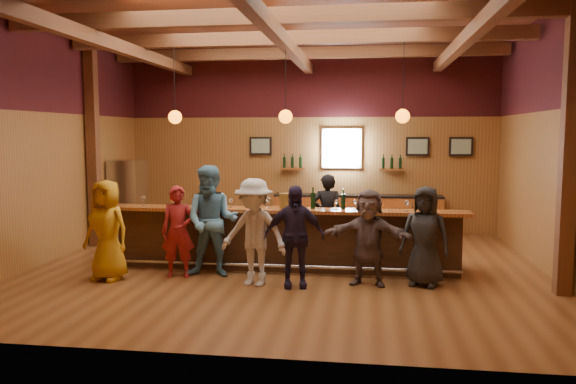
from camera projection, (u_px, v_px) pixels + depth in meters
The scene contains 27 objects.
room at pixel (286, 87), 9.75m from camera, with size 9.04×9.00×4.52m.
bar_counter at pixel (288, 238), 10.12m from camera, with size 6.30×1.07×1.11m.
back_bar_cabinet at pixel (357, 214), 13.48m from camera, with size 4.00×0.52×0.95m.
window at pixel (342, 148), 13.59m from camera, with size 0.95×0.09×0.95m.
framed_pictures at pixel (378, 146), 13.46m from camera, with size 5.35×0.05×0.45m.
wine_shelves at pixel (341, 166), 13.57m from camera, with size 3.00×0.18×0.30m.
pendant_lights at pixel (286, 116), 9.75m from camera, with size 4.24×0.24×1.37m.
stainless_fridge at pixel (128, 198), 13.07m from camera, with size 0.70×0.70×1.80m, color silver.
customer_orange at pixel (107, 230), 9.20m from camera, with size 0.81×0.53×1.66m, color #BD7E11.
customer_redvest at pixel (178, 231), 9.41m from camera, with size 0.56×0.37×1.54m, color maroon.
customer_denim at pixel (212, 221), 9.42m from camera, with size 0.91×0.71×1.88m, color #578EAF.
customer_white at pixel (254, 232), 8.86m from camera, with size 1.10×0.63×1.71m, color beige.
customer_navy at pixel (294, 236), 8.78m from camera, with size 0.94×0.39×1.61m, color #231B36.
customer_brown at pixel (368, 237), 8.90m from camera, with size 1.42×0.45×1.54m, color brown.
customer_dark at pixel (425, 236), 8.86m from camera, with size 0.78×0.51×1.59m, color black.
bartender at pixel (327, 215), 10.94m from camera, with size 0.60×0.39×1.63m, color black.
ice_bucket at pixel (286, 201), 9.79m from camera, with size 0.24×0.24×0.26m, color brown.
bottle_a at pixel (313, 200), 9.73m from camera, with size 0.08×0.08×0.37m.
bottle_b at pixel (343, 201), 9.68m from camera, with size 0.08×0.08×0.35m.
glass_a at pixel (143, 199), 10.07m from camera, with size 0.08×0.08×0.18m.
glass_b at pixel (174, 200), 10.02m from camera, with size 0.07×0.07×0.17m.
glass_c at pixel (202, 200), 9.95m from camera, with size 0.07×0.07×0.17m.
glass_d at pixel (231, 201), 9.88m from camera, with size 0.07×0.07×0.16m.
glass_e at pixel (268, 200), 9.79m from camera, with size 0.09×0.09×0.20m.
glass_f at pixel (336, 202), 9.60m from camera, with size 0.08×0.08×0.17m.
glass_g at pixel (355, 202), 9.61m from camera, with size 0.08×0.08×0.17m.
glass_h at pixel (407, 203), 9.37m from camera, with size 0.08×0.08×0.19m.
Camera 1 is at (1.42, -9.73, 2.41)m, focal length 35.00 mm.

